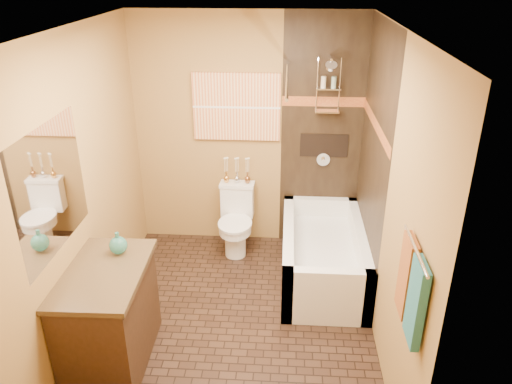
# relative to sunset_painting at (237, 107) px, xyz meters

# --- Properties ---
(floor) EXTENTS (3.00, 3.00, 0.00)m
(floor) POSITION_rel_sunset_painting_xyz_m (0.11, -1.48, -1.55)
(floor) COLOR black
(floor) RESTS_ON ground
(wall_left) EXTENTS (0.02, 3.00, 2.50)m
(wall_left) POSITION_rel_sunset_painting_xyz_m (-1.09, -1.48, -0.30)
(wall_left) COLOR olive
(wall_left) RESTS_ON floor
(wall_right) EXTENTS (0.02, 3.00, 2.50)m
(wall_right) POSITION_rel_sunset_painting_xyz_m (1.31, -1.48, -0.30)
(wall_right) COLOR olive
(wall_right) RESTS_ON floor
(wall_back) EXTENTS (2.40, 0.02, 2.50)m
(wall_back) POSITION_rel_sunset_painting_xyz_m (0.11, 0.02, -0.30)
(wall_back) COLOR olive
(wall_back) RESTS_ON floor
(wall_front) EXTENTS (2.40, 0.02, 2.50)m
(wall_front) POSITION_rel_sunset_painting_xyz_m (0.11, -2.98, -0.30)
(wall_front) COLOR olive
(wall_front) RESTS_ON floor
(ceiling) EXTENTS (3.00, 3.00, 0.00)m
(ceiling) POSITION_rel_sunset_painting_xyz_m (0.11, -1.48, 0.95)
(ceiling) COLOR silver
(ceiling) RESTS_ON wall_back
(alcove_tile_back) EXTENTS (0.85, 0.01, 2.50)m
(alcove_tile_back) POSITION_rel_sunset_painting_xyz_m (0.89, 0.01, -0.30)
(alcove_tile_back) COLOR black
(alcove_tile_back) RESTS_ON wall_back
(alcove_tile_right) EXTENTS (0.01, 1.50, 2.50)m
(alcove_tile_right) POSITION_rel_sunset_painting_xyz_m (1.30, -0.73, -0.30)
(alcove_tile_right) COLOR black
(alcove_tile_right) RESTS_ON wall_right
(mosaic_band_back) EXTENTS (0.85, 0.01, 0.10)m
(mosaic_band_back) POSITION_rel_sunset_painting_xyz_m (0.89, 0.00, 0.07)
(mosaic_band_back) COLOR maroon
(mosaic_band_back) RESTS_ON alcove_tile_back
(mosaic_band_right) EXTENTS (0.01, 1.50, 0.10)m
(mosaic_band_right) POSITION_rel_sunset_painting_xyz_m (1.29, -0.73, 0.07)
(mosaic_band_right) COLOR maroon
(mosaic_band_right) RESTS_ON alcove_tile_right
(alcove_niche) EXTENTS (0.50, 0.01, 0.25)m
(alcove_niche) POSITION_rel_sunset_painting_xyz_m (0.91, 0.01, -0.40)
(alcove_niche) COLOR black
(alcove_niche) RESTS_ON alcove_tile_back
(shower_fixtures) EXTENTS (0.24, 0.33, 1.16)m
(shower_fixtures) POSITION_rel_sunset_painting_xyz_m (0.91, -0.10, 0.12)
(shower_fixtures) COLOR silver
(shower_fixtures) RESTS_ON floor
(curtain_rod) EXTENTS (0.03, 1.55, 0.03)m
(curtain_rod) POSITION_rel_sunset_painting_xyz_m (0.51, -0.73, 0.47)
(curtain_rod) COLOR silver
(curtain_rod) RESTS_ON wall_back
(towel_bar) EXTENTS (0.02, 0.55, 0.02)m
(towel_bar) POSITION_rel_sunset_painting_xyz_m (1.26, -2.53, -0.10)
(towel_bar) COLOR silver
(towel_bar) RESTS_ON wall_right
(towel_teal) EXTENTS (0.05, 0.22, 0.52)m
(towel_teal) POSITION_rel_sunset_painting_xyz_m (1.27, -2.66, -0.37)
(towel_teal) COLOR #216370
(towel_teal) RESTS_ON towel_bar
(towel_rust) EXTENTS (0.05, 0.22, 0.52)m
(towel_rust) POSITION_rel_sunset_painting_xyz_m (1.27, -2.40, -0.37)
(towel_rust) COLOR brown
(towel_rust) RESTS_ON towel_bar
(sunset_painting) EXTENTS (0.90, 0.04, 0.70)m
(sunset_painting) POSITION_rel_sunset_painting_xyz_m (0.00, 0.00, 0.00)
(sunset_painting) COLOR #D76232
(sunset_painting) RESTS_ON wall_back
(vanity_mirror) EXTENTS (0.01, 1.00, 0.90)m
(vanity_mirror) POSITION_rel_sunset_painting_xyz_m (-1.07, -1.98, -0.05)
(vanity_mirror) COLOR white
(vanity_mirror) RESTS_ON wall_left
(bathtub) EXTENTS (0.80, 1.50, 0.55)m
(bathtub) POSITION_rel_sunset_painting_xyz_m (0.91, -0.73, -1.33)
(bathtub) COLOR white
(bathtub) RESTS_ON floor
(toilet) EXTENTS (0.38, 0.56, 0.73)m
(toilet) POSITION_rel_sunset_painting_xyz_m (-0.00, -0.25, -1.18)
(toilet) COLOR white
(toilet) RESTS_ON floor
(vanity) EXTENTS (0.60, 0.96, 0.84)m
(vanity) POSITION_rel_sunset_painting_xyz_m (-0.81, -1.98, -1.13)
(vanity) COLOR black
(vanity) RESTS_ON floor
(teal_bottle) EXTENTS (0.18, 0.18, 0.22)m
(teal_bottle) POSITION_rel_sunset_painting_xyz_m (-0.76, -1.73, -0.62)
(teal_bottle) COLOR #297D6E
(teal_bottle) RESTS_ON vanity
(bud_vases) EXTENTS (0.29, 0.06, 0.28)m
(bud_vases) POSITION_rel_sunset_painting_xyz_m (-0.00, -0.09, -0.66)
(bud_vases) COLOR gold
(bud_vases) RESTS_ON toilet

